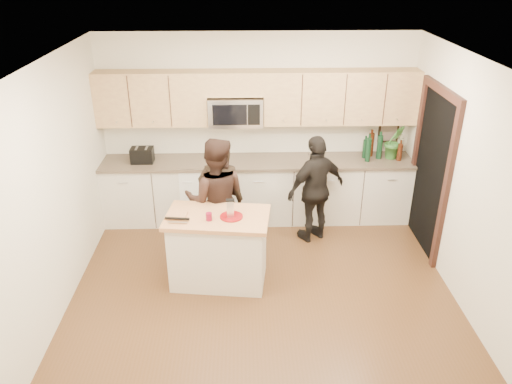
{
  "coord_description": "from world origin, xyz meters",
  "views": [
    {
      "loc": [
        -0.22,
        -5.0,
        3.68
      ],
      "look_at": [
        -0.07,
        0.35,
        1.08
      ],
      "focal_mm": 35.0,
      "sensor_mm": 36.0,
      "label": 1
    }
  ],
  "objects_px": {
    "toaster": "(142,155)",
    "woman_right": "(316,189)",
    "island": "(218,248)",
    "woman_left": "(221,199)",
    "woman_center": "(216,200)"
  },
  "relations": [
    {
      "from": "toaster",
      "to": "woman_right",
      "type": "relative_size",
      "value": 0.21
    },
    {
      "from": "island",
      "to": "woman_right",
      "type": "height_order",
      "value": "woman_right"
    },
    {
      "from": "island",
      "to": "woman_left",
      "type": "distance_m",
      "value": 0.72
    },
    {
      "from": "island",
      "to": "toaster",
      "type": "bearing_deg",
      "value": 132.67
    },
    {
      "from": "woman_right",
      "to": "island",
      "type": "bearing_deg",
      "value": 7.88
    },
    {
      "from": "woman_right",
      "to": "woman_left",
      "type": "bearing_deg",
      "value": -14.04
    },
    {
      "from": "toaster",
      "to": "woman_center",
      "type": "relative_size",
      "value": 0.19
    },
    {
      "from": "toaster",
      "to": "woman_center",
      "type": "bearing_deg",
      "value": -43.1
    },
    {
      "from": "island",
      "to": "woman_center",
      "type": "distance_m",
      "value": 0.67
    },
    {
      "from": "island",
      "to": "woman_right",
      "type": "bearing_deg",
      "value": 43.76
    },
    {
      "from": "toaster",
      "to": "woman_left",
      "type": "bearing_deg",
      "value": -39.35
    },
    {
      "from": "toaster",
      "to": "island",
      "type": "bearing_deg",
      "value": -54.26
    },
    {
      "from": "island",
      "to": "woman_center",
      "type": "height_order",
      "value": "woman_center"
    },
    {
      "from": "woman_left",
      "to": "woman_center",
      "type": "xyz_separation_m",
      "value": [
        -0.06,
        -0.08,
        0.03
      ]
    },
    {
      "from": "island",
      "to": "toaster",
      "type": "xyz_separation_m",
      "value": [
        -1.13,
        1.57,
        0.59
      ]
    }
  ]
}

